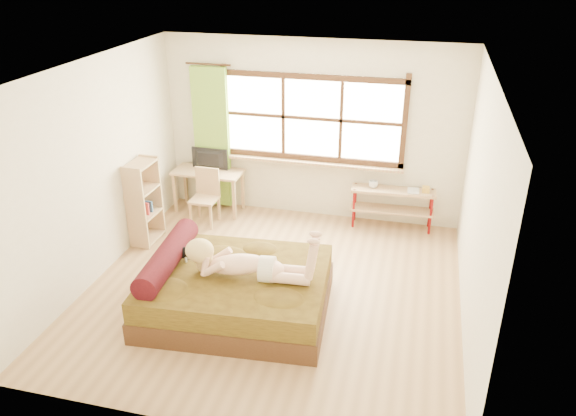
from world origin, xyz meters
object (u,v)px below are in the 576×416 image
(desk, at_px, (208,176))
(bookshelf, at_px, (144,202))
(bed, at_px, (233,289))
(chair, at_px, (206,193))
(pipe_shelf, at_px, (394,200))
(kitten, at_px, (180,251))
(woman, at_px, (247,252))

(desk, height_order, bookshelf, bookshelf)
(bed, distance_m, chair, 2.39)
(desk, height_order, pipe_shelf, pipe_shelf)
(bed, height_order, bookshelf, bookshelf)
(kitten, bearing_deg, bookshelf, 127.39)
(bed, xyz_separation_m, bookshelf, (-1.74, 1.30, 0.33))
(woman, xyz_separation_m, pipe_shelf, (1.42, 2.63, -0.38))
(kitten, bearing_deg, pipe_shelf, 42.76)
(chair, bearing_deg, woman, -56.29)
(desk, relative_size, pipe_shelf, 0.89)
(bed, height_order, pipe_shelf, bed)
(desk, bearing_deg, pipe_shelf, 3.94)
(woman, relative_size, desk, 1.32)
(pipe_shelf, relative_size, bookshelf, 1.02)
(woman, xyz_separation_m, desk, (-1.44, 2.51, -0.24))
(bookshelf, bearing_deg, chair, 53.88)
(woman, bearing_deg, kitten, 165.80)
(bed, distance_m, desk, 2.77)
(pipe_shelf, height_order, bookshelf, bookshelf)
(bed, height_order, desk, bed)
(bed, relative_size, woman, 1.51)
(bed, relative_size, kitten, 7.06)
(kitten, height_order, chair, chair)
(kitten, bearing_deg, woman, -14.20)
(kitten, distance_m, pipe_shelf, 3.38)
(kitten, relative_size, desk, 0.28)
(desk, bearing_deg, chair, -73.13)
(bed, distance_m, bookshelf, 2.20)
(pipe_shelf, bearing_deg, chair, -172.42)
(bed, height_order, chair, chair)
(woman, height_order, bookshelf, bookshelf)
(pipe_shelf, bearing_deg, bookshelf, -161.76)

